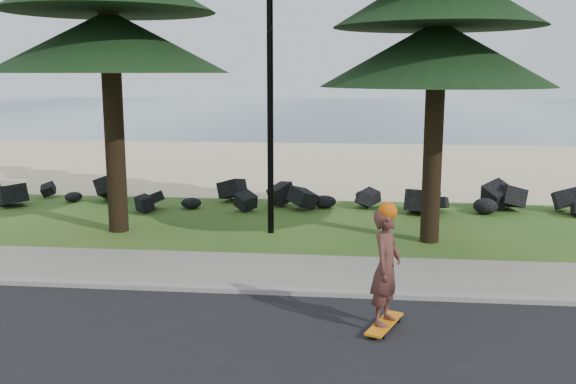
% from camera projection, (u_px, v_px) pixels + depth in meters
% --- Properties ---
extents(ground, '(160.00, 160.00, 0.00)m').
position_uv_depth(ground, '(247.00, 276.00, 11.46)').
color(ground, '#26581B').
rests_on(ground, ground).
extents(kerb, '(160.00, 0.20, 0.10)m').
position_uv_depth(kerb, '(238.00, 290.00, 10.57)').
color(kerb, '#9D948D').
rests_on(kerb, ground).
extents(sidewalk, '(160.00, 2.00, 0.08)m').
position_uv_depth(sidewalk, '(249.00, 271.00, 11.64)').
color(sidewalk, gray).
rests_on(sidewalk, ground).
extents(beach_sand, '(160.00, 15.00, 0.01)m').
position_uv_depth(beach_sand, '(308.00, 163.00, 25.63)').
color(beach_sand, beige).
rests_on(beach_sand, ground).
extents(ocean, '(160.00, 58.00, 0.01)m').
position_uv_depth(ocean, '(337.00, 111.00, 61.30)').
color(ocean, '#365A67').
rests_on(ocean, ground).
extents(seawall_boulders, '(60.00, 2.40, 1.10)m').
position_uv_depth(seawall_boulders, '(283.00, 210.00, 16.93)').
color(seawall_boulders, black).
rests_on(seawall_boulders, ground).
extents(lamp_post, '(0.25, 0.14, 8.14)m').
position_uv_depth(lamp_post, '(270.00, 47.00, 13.82)').
color(lamp_post, black).
rests_on(lamp_post, ground).
extents(skateboarder, '(0.58, 1.00, 1.83)m').
position_uv_depth(skateboarder, '(386.00, 267.00, 8.89)').
color(skateboarder, orange).
rests_on(skateboarder, ground).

